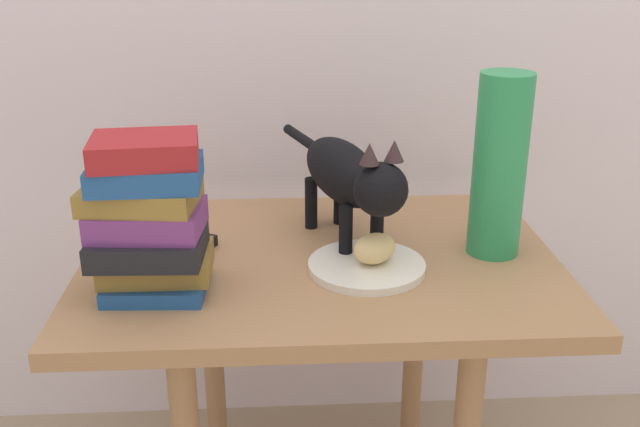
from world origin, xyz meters
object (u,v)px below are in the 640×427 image
(plate, at_px, (367,266))
(cat, at_px, (349,176))
(tv_remote, at_px, (177,237))
(side_table, at_px, (320,298))
(green_vase, at_px, (499,166))
(bread_roll, at_px, (375,248))
(book_stack, at_px, (148,217))

(plate, bearing_deg, cat, 101.70)
(plate, xyz_separation_m, tv_remote, (-0.34, 0.14, 0.00))
(side_table, distance_m, green_vase, 0.39)
(side_table, distance_m, plate, 0.14)
(bread_roll, relative_size, book_stack, 0.32)
(side_table, height_order, book_stack, book_stack)
(cat, bearing_deg, tv_remote, 174.28)
(tv_remote, bearing_deg, book_stack, -63.99)
(book_stack, xyz_separation_m, green_vase, (0.58, 0.12, 0.03))
(cat, height_order, green_vase, green_vase)
(book_stack, height_order, tv_remote, book_stack)
(bread_roll, distance_m, cat, 0.14)
(plate, bearing_deg, book_stack, -171.00)
(side_table, bearing_deg, green_vase, 0.09)
(side_table, relative_size, cat, 1.81)
(cat, bearing_deg, bread_roll, -71.67)
(cat, relative_size, book_stack, 1.81)
(bread_roll, height_order, cat, cat)
(book_stack, distance_m, tv_remote, 0.22)
(plate, xyz_separation_m, bread_roll, (0.01, 0.00, 0.03))
(plate, distance_m, cat, 0.17)
(cat, distance_m, book_stack, 0.36)
(side_table, bearing_deg, bread_roll, -35.04)
(cat, xyz_separation_m, tv_remote, (-0.31, 0.03, -0.12))
(plate, relative_size, green_vase, 0.62)
(side_table, height_order, tv_remote, tv_remote)
(cat, relative_size, tv_remote, 3.06)
(bread_roll, distance_m, book_stack, 0.37)
(plate, distance_m, tv_remote, 0.36)
(plate, distance_m, book_stack, 0.37)
(plate, distance_m, bread_roll, 0.03)
(bread_roll, bearing_deg, tv_remote, 158.64)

